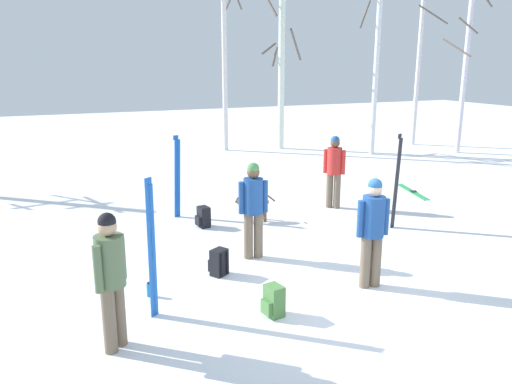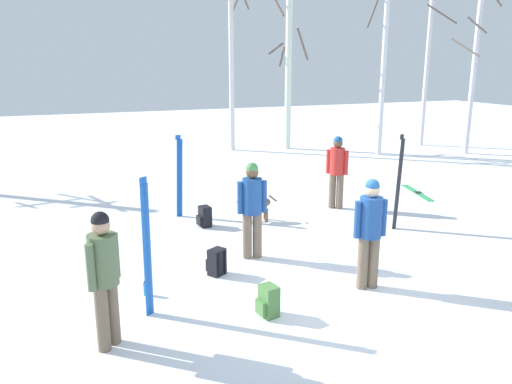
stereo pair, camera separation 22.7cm
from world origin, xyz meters
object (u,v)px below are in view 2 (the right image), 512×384
object	(u,v)px
person_3	(252,204)
ski_pair_planted_1	(147,248)
birch_tree_1	(232,57)
birch_tree_2	(288,72)
person_1	(337,168)
ski_pair_planted_0	(399,182)
person_0	(370,227)
backpack_2	(205,217)
backpack_1	(268,301)
backpack_0	(216,262)
dog	(255,204)
birch_tree_3	(384,47)
birch_tree_4	(428,51)
person_2	(104,272)
water_bottle_0	(146,289)
birch_tree_5	(474,69)
ski_pair_lying_0	(417,193)
ski_pair_planted_2	(179,177)

from	to	relation	value
person_3	ski_pair_planted_1	bearing A→B (deg)	-145.72
birch_tree_1	birch_tree_2	bearing A→B (deg)	-12.92
person_1	ski_pair_planted_0	distance (m)	1.81
person_0	person_3	size ratio (longest dim) A/B	1.00
backpack_2	birch_tree_1	xyz separation A→B (m)	(3.74, 8.77, 3.31)
backpack_1	backpack_0	bearing A→B (deg)	98.09
dog	birch_tree_3	bearing A→B (deg)	38.53
birch_tree_4	person_2	bearing A→B (deg)	-141.41
ski_pair_planted_1	birch_tree_3	xyz separation A→B (m)	(10.19, 9.16, 2.89)
water_bottle_0	birch_tree_5	size ratio (longest dim) A/B	0.04
dog	birch_tree_1	world-z (taller)	birch_tree_1
person_2	backpack_0	world-z (taller)	person_2
dog	ski_pair_planted_1	distance (m)	4.49
dog	person_3	bearing A→B (deg)	-113.34
backpack_0	backpack_1	world-z (taller)	same
backpack_2	water_bottle_0	distance (m)	3.29
ski_pair_lying_0	birch_tree_4	world-z (taller)	birch_tree_4
water_bottle_0	backpack_2	bearing A→B (deg)	58.21
ski_pair_planted_0	person_1	bearing A→B (deg)	102.74
person_3	birch_tree_4	size ratio (longest dim) A/B	0.24
backpack_2	birch_tree_3	xyz separation A→B (m)	(8.40, 5.75, 3.64)
birch_tree_1	person_2	bearing A→B (deg)	-115.63
person_2	backpack_0	xyz separation A→B (m)	(1.87, 1.57, -0.77)
ski_pair_planted_1	ski_pair_planted_2	bearing A→B (deg)	70.85
dog	backpack_1	xyz separation A→B (m)	(-1.43, -4.02, -0.17)
ski_pair_lying_0	water_bottle_0	xyz separation A→B (m)	(-7.75, -3.39, 0.09)
backpack_1	birch_tree_4	bearing A→B (deg)	43.36
ski_pair_lying_0	dog	bearing A→B (deg)	-172.55
ski_pair_planted_2	water_bottle_0	world-z (taller)	ski_pair_planted_2
person_2	water_bottle_0	xyz separation A→B (m)	(0.67, 1.24, -0.88)
ski_pair_planted_1	ski_pair_planted_2	xyz separation A→B (m)	(1.50, 4.33, -0.05)
dog	birch_tree_2	xyz separation A→B (m)	(4.74, 8.33, 2.58)
person_3	backpack_0	xyz separation A→B (m)	(-0.81, -0.47, -0.77)
backpack_1	birch_tree_4	world-z (taller)	birch_tree_4
dog	backpack_2	distance (m)	1.14
ski_pair_planted_1	person_3	bearing A→B (deg)	34.28
ski_pair_planted_1	birch_tree_2	world-z (taller)	birch_tree_2
person_1	backpack_2	xyz separation A→B (m)	(-3.27, -0.17, -0.77)
water_bottle_0	birch_tree_4	size ratio (longest dim) A/B	0.03
person_3	person_1	bearing A→B (deg)	35.97
person_1	ski_pair_planted_2	world-z (taller)	ski_pair_planted_2
ski_pair_planted_1	backpack_0	size ratio (longest dim) A/B	4.40
backpack_1	birch_tree_2	distance (m)	14.08
dog	backpack_1	bearing A→B (deg)	-109.58
backpack_2	birch_tree_5	xyz separation A→B (m)	(11.62, 4.72, 2.91)
person_1	ski_pair_planted_0	xyz separation A→B (m)	(0.40, -1.76, -0.00)
birch_tree_1	ski_pair_planted_1	bearing A→B (deg)	-114.41
person_1	dog	xyz separation A→B (m)	(-2.14, -0.21, -0.59)
person_1	person_0	bearing A→B (deg)	-114.47
birch_tree_1	dog	bearing A→B (deg)	-106.51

